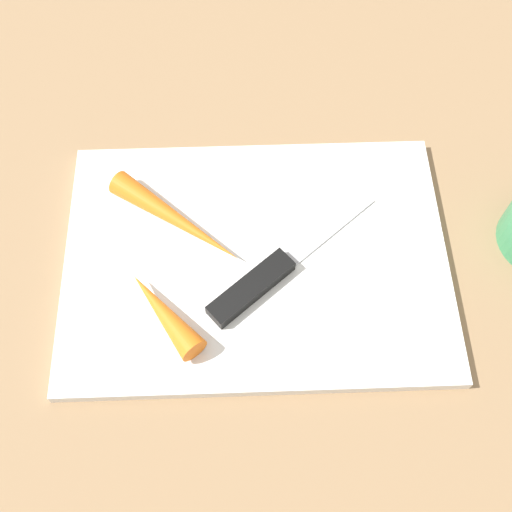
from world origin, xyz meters
TOP-DOWN VIEW (x-y plane):
  - ground_plane at (0.00, 0.00)m, footprint 1.40×1.40m
  - cutting_board at (0.00, 0.00)m, footprint 0.36×0.26m
  - knife at (0.00, -0.03)m, footprint 0.17×0.14m
  - carrot_long at (-0.07, 0.04)m, footprint 0.13×0.11m
  - carrot_short at (-0.08, -0.06)m, footprint 0.08×0.09m

SIDE VIEW (x-z plane):
  - ground_plane at x=0.00m, z-range 0.00..0.00m
  - cutting_board at x=0.00m, z-range 0.00..0.01m
  - knife at x=0.00m, z-range 0.01..0.02m
  - carrot_long at x=-0.07m, z-range 0.01..0.04m
  - carrot_short at x=-0.08m, z-range 0.01..0.04m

